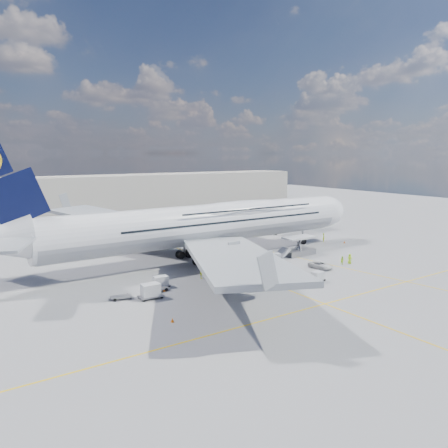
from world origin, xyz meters
TOP-DOWN VIEW (x-y plane):
  - ground at (0.00, 0.00)m, footprint 300.00×300.00m
  - taxi_line_main at (0.00, 0.00)m, footprint 0.25×220.00m
  - taxi_line_cross at (0.00, -20.00)m, footprint 120.00×0.25m
  - taxi_line_diag at (14.00, 10.00)m, footprint 14.16×99.06m
  - airliner at (0.26, 10.00)m, footprint 77.26×79.15m
  - jet_bridge at (29.81, 20.94)m, footprint 18.80×12.10m
  - cargo_loader at (16.82, 2.89)m, footprint 8.53×3.20m
  - terminal at (0.00, 95.00)m, footprint 180.00×16.00m
  - tree_line at (40.00, 140.00)m, footprint 160.00×6.00m
  - dolly_row_a at (-18.35, -5.08)m, footprint 3.44×1.97m
  - dolly_row_b at (-16.47, -2.59)m, footprint 3.65×2.29m
  - dolly_row_c at (-14.96, -1.24)m, footprint 2.82×1.61m
  - dolly_back at (-21.74, -2.88)m, footprint 3.14×2.24m
  - dolly_nose_far at (6.70, -12.17)m, footprint 2.72×1.70m
  - dolly_nose_near at (9.05, 0.88)m, footprint 3.04×2.30m
  - baggage_tug at (1.35, -1.49)m, footprint 3.06×1.99m
  - catering_truck_inner at (-2.14, 30.36)m, footprint 6.02×2.51m
  - catering_truck_outer at (-13.08, 45.58)m, footprint 7.21×3.18m
  - service_van at (12.90, -6.85)m, footprint 2.39×4.56m
  - crew_nose at (30.84, 9.28)m, footprint 0.81×0.85m
  - crew_loader at (18.03, -7.31)m, footprint 0.98×0.92m
  - crew_wing at (-7.53, -0.56)m, footprint 0.82×0.98m
  - crew_van at (19.73, -7.51)m, footprint 0.82×1.03m
  - crew_tug at (3.69, -9.32)m, footprint 1.30×1.00m
  - cone_nose at (33.36, 5.44)m, footprint 0.44×0.44m
  - cone_wing_left_inner at (-10.26, 22.38)m, footprint 0.40×0.40m
  - cone_wing_left_outer at (-19.76, 28.93)m, footprint 0.49×0.49m
  - cone_wing_right_inner at (-15.30, -3.14)m, footprint 0.49×0.49m
  - cone_wing_right_outer at (-19.79, -14.31)m, footprint 0.43×0.43m

SIDE VIEW (x-z plane):
  - ground at x=0.00m, z-range 0.00..0.00m
  - taxi_line_main at x=0.00m, z-range 0.00..0.01m
  - taxi_line_cross at x=0.00m, z-range 0.00..0.01m
  - taxi_line_diag at x=14.00m, z-range 0.00..0.01m
  - cone_wing_left_inner at x=-10.26m, z-range -0.01..0.50m
  - cone_wing_right_outer at x=-19.79m, z-range -0.01..0.53m
  - cone_nose at x=33.36m, z-range -0.01..0.55m
  - cone_wing_left_outer at x=-19.76m, z-range -0.01..0.61m
  - cone_wing_right_inner at x=-15.30m, z-range -0.01..0.61m
  - dolly_back at x=-21.74m, z-range 0.11..0.53m
  - dolly_row_b at x=-16.47m, z-range 0.14..0.64m
  - service_van at x=12.90m, z-range 0.00..1.22m
  - baggage_tug at x=1.35m, z-range -0.10..1.66m
  - crew_wing at x=-7.53m, z-range 0.00..1.57m
  - crew_loader at x=18.03m, z-range 0.00..1.59m
  - dolly_nose_far at x=6.70m, z-range 0.06..1.69m
  - crew_tug at x=3.69m, z-range 0.00..1.77m
  - crew_van at x=19.73m, z-range 0.00..1.84m
  - dolly_nose_near at x=9.05m, z-range 0.06..1.78m
  - dolly_row_c at x=-14.96m, z-range 0.07..1.81m
  - crew_nose at x=30.84m, z-range 0.00..1.95m
  - dolly_row_a at x=-18.35m, z-range 0.08..2.20m
  - cargo_loader at x=16.82m, z-range -0.59..3.09m
  - catering_truck_inner at x=-2.14m, z-range -0.10..3.45m
  - catering_truck_outer at x=-13.08m, z-range -0.15..4.05m
  - tree_line at x=40.00m, z-range 0.00..8.00m
  - terminal at x=0.00m, z-range 0.00..12.00m
  - jet_bridge at x=29.81m, z-range 2.60..11.10m
  - airliner at x=0.26m, z-range -4.98..18.72m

